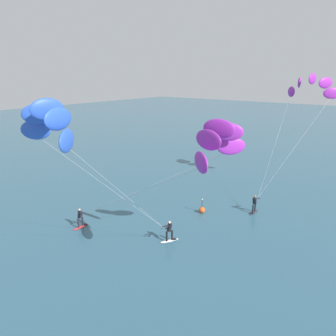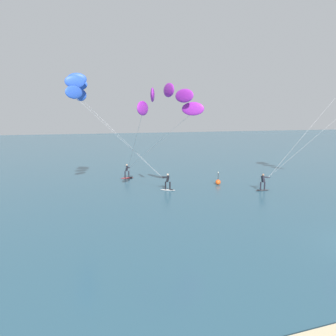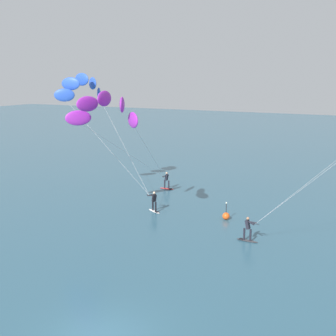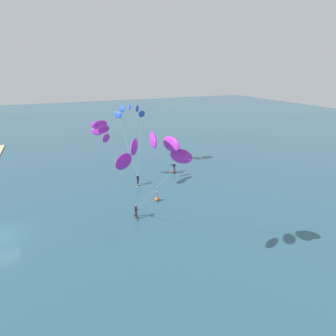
{
  "view_description": "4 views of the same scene",
  "coord_description": "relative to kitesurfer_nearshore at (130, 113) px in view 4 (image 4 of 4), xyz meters",
  "views": [
    {
      "loc": [
        -23.92,
        4.02,
        12.17
      ],
      "look_at": [
        -2.67,
        20.44,
        4.16
      ],
      "focal_mm": 33.6,
      "sensor_mm": 36.0,
      "label": 1
    },
    {
      "loc": [
        -16.3,
        -11.51,
        7.27
      ],
      "look_at": [
        -7.08,
        16.62,
        2.29
      ],
      "focal_mm": 33.34,
      "sensor_mm": 36.0,
      "label": 2
    },
    {
      "loc": [
        10.8,
        -14.34,
        10.86
      ],
      "look_at": [
        -6.15,
        17.73,
        3.56
      ],
      "focal_mm": 49.36,
      "sensor_mm": 36.0,
      "label": 3
    },
    {
      "loc": [
        28.31,
        6.47,
        16.41
      ],
      "look_at": [
        -5.62,
        21.24,
        2.55
      ],
      "focal_mm": 28.6,
      "sensor_mm": 36.0,
      "label": 4
    }
  ],
  "objects": [
    {
      "name": "kitesurfer_far_out",
      "position": [
        6.31,
        -5.53,
        -1.23
      ],
      "size": [
        5.92,
        13.04,
        9.81
      ],
      "color": "red",
      "rests_on": "ground"
    },
    {
      "name": "kitesurfer_nearshore",
      "position": [
        0.0,
        0.0,
        0.0
      ],
      "size": [
        10.0,
        5.33,
        11.06
      ],
      "color": "white",
      "rests_on": "ground"
    },
    {
      "name": "kitesurfer_mid_water",
      "position": [
        25.8,
        -5.68,
        1.17
      ],
      "size": [
        11.46,
        5.63,
        12.3
      ],
      "color": "#333338",
      "rests_on": "ground"
    },
    {
      "name": "ground_plane",
      "position": [
        14.75,
        -18.41,
        -9.46
      ],
      "size": [
        240.0,
        240.0,
        0.0
      ],
      "primitive_type": "plane",
      "color": "#2D566B"
    },
    {
      "name": "marker_buoy",
      "position": [
        13.64,
        -0.69,
        -9.16
      ],
      "size": [
        0.56,
        0.56,
        1.38
      ],
      "color": "#EA5119",
      "rests_on": "ground"
    }
  ]
}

